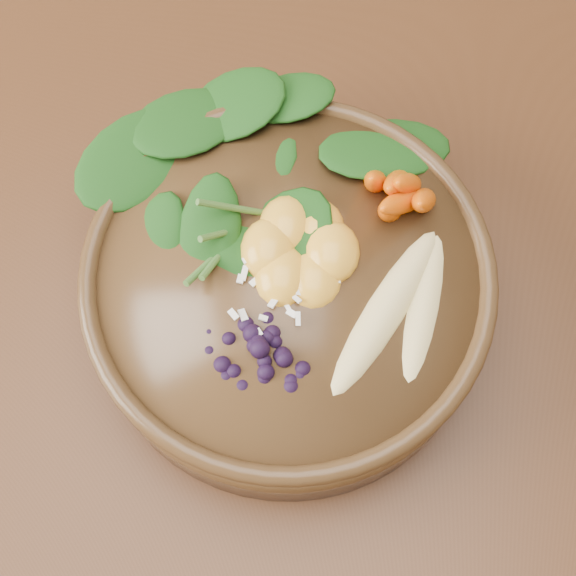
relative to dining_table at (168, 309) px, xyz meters
The scene contains 9 objects.
ground 0.66m from the dining_table, ahead, with size 4.00×4.00×0.00m, color #381E0F.
dining_table is the anchor object (origin of this frame).
stoneware_bowl 0.17m from the dining_table, 14.59° to the right, with size 0.27×0.27×0.07m, color #51361D.
kale_heap 0.21m from the dining_table, 25.11° to the left, with size 0.18×0.16×0.04m, color #164911, non-canonical shape.
carrot_cluster 0.27m from the dining_table, ahead, with size 0.06×0.06×0.08m, color #DB5A04, non-canonical shape.
banana_halves 0.26m from the dining_table, 14.03° to the right, with size 0.09×0.15×0.03m.
mandarin_cluster 0.21m from the dining_table, ahead, with size 0.08×0.09×0.03m, color gold, non-canonical shape.
blueberry_pile 0.22m from the dining_table, 41.44° to the right, with size 0.13×0.09×0.04m, color black, non-canonical shape.
coconut_flakes 0.20m from the dining_table, 24.18° to the right, with size 0.09×0.07×0.01m, color white, non-canonical shape.
Camera 1 is at (0.13, -0.23, 1.30)m, focal length 50.00 mm.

